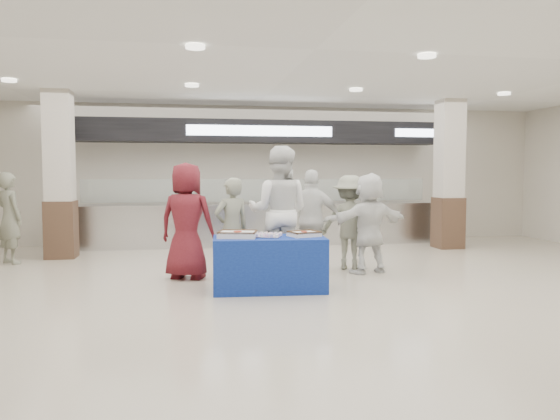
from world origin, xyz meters
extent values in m
plane|color=beige|center=(0.00, 0.00, 0.00)|extent=(14.00, 14.00, 0.00)
cube|color=silver|center=(0.00, 5.40, 0.45)|extent=(8.00, 0.80, 0.90)
cube|color=silver|center=(0.00, 5.40, 0.92)|extent=(8.00, 0.85, 0.04)
cube|color=white|center=(0.00, 5.10, 1.25)|extent=(7.60, 0.02, 0.50)
cube|color=black|center=(0.00, 5.40, 2.55)|extent=(8.40, 0.70, 0.50)
cube|color=white|center=(0.00, 5.04, 2.55)|extent=(3.20, 0.03, 0.22)
cube|color=white|center=(3.80, 5.04, 2.55)|extent=(1.40, 0.03, 0.18)
cube|color=#3D281C|center=(-4.00, 4.20, 0.55)|extent=(0.55, 0.55, 1.10)
cube|color=beige|center=(-4.00, 4.20, 2.15)|extent=(0.50, 0.50, 2.10)
cube|color=#3D281C|center=(4.00, 4.20, 0.55)|extent=(0.55, 0.55, 1.10)
cube|color=beige|center=(4.00, 4.20, 2.15)|extent=(0.50, 0.50, 2.10)
cube|color=navy|center=(-0.49, 0.64, 0.38)|extent=(1.60, 0.89, 0.75)
cube|color=silver|center=(-0.93, 0.65, 0.79)|extent=(0.59, 0.51, 0.08)
cube|color=#452A13|center=(-0.93, 0.65, 0.84)|extent=(0.59, 0.51, 0.02)
cylinder|color=#A12617|center=(-0.93, 0.65, 0.83)|extent=(0.14, 0.14, 0.01)
cube|color=silver|center=(0.00, 0.62, 0.78)|extent=(0.47, 0.41, 0.06)
cube|color=#452A13|center=(0.00, 0.62, 0.82)|extent=(0.47, 0.41, 0.02)
cylinder|color=#A12617|center=(0.00, 0.62, 0.82)|extent=(0.11, 0.11, 0.01)
cube|color=#B7B7BD|center=(-0.53, 0.64, 0.76)|extent=(0.42, 0.37, 0.01)
imported|color=maroon|center=(-1.62, 1.69, 0.90)|extent=(1.03, 0.86, 1.80)
imported|color=slate|center=(-0.95, 1.49, 0.78)|extent=(0.67, 0.56, 1.57)
imported|color=white|center=(-0.19, 1.61, 1.03)|extent=(1.20, 1.06, 2.06)
imported|color=white|center=(0.47, 2.10, 0.85)|extent=(1.07, 0.70, 1.70)
imported|color=slate|center=(1.12, 2.07, 0.80)|extent=(1.18, 0.93, 1.60)
imported|color=white|center=(1.31, 1.66, 0.82)|extent=(1.59, 0.82, 1.64)
imported|color=slate|center=(-4.77, 3.67, 0.83)|extent=(0.71, 0.70, 1.65)
camera|label=1|loc=(-1.65, -6.82, 1.65)|focal=35.00mm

